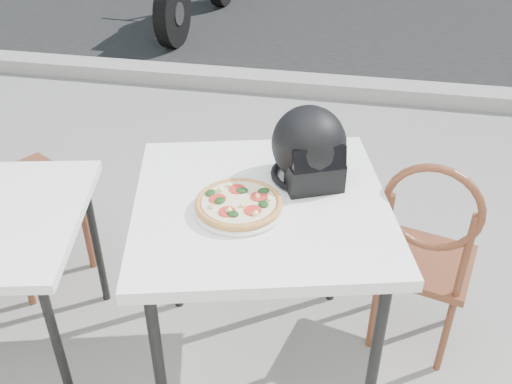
% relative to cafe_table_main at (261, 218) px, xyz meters
% --- Properties ---
extents(ground, '(80.00, 80.00, 0.00)m').
position_rel_cafe_table_main_xyz_m(ground, '(0.03, -0.09, -0.77)').
color(ground, gray).
rests_on(ground, ground).
extents(curb, '(30.00, 0.25, 0.12)m').
position_rel_cafe_table_main_xyz_m(curb, '(0.03, 2.91, -0.71)').
color(curb, gray).
rests_on(curb, ground).
extents(cafe_table_main, '(1.08, 1.08, 0.84)m').
position_rel_cafe_table_main_xyz_m(cafe_table_main, '(0.00, 0.00, 0.00)').
color(cafe_table_main, white).
rests_on(cafe_table_main, ground).
extents(plate, '(0.41, 0.41, 0.02)m').
position_rel_cafe_table_main_xyz_m(plate, '(-0.06, -0.08, 0.09)').
color(plate, white).
rests_on(plate, cafe_table_main).
extents(pizza, '(0.39, 0.39, 0.04)m').
position_rel_cafe_table_main_xyz_m(pizza, '(-0.06, -0.07, 0.11)').
color(pizza, '#C68B48').
rests_on(pizza, plate).
extents(helmet, '(0.36, 0.37, 0.28)m').
position_rel_cafe_table_main_xyz_m(helmet, '(0.14, 0.18, 0.20)').
color(helmet, black).
rests_on(helmet, cafe_table_main).
extents(cafe_chair_main, '(0.45, 0.45, 0.98)m').
position_rel_cafe_table_main_xyz_m(cafe_chair_main, '(0.62, 0.22, -0.22)').
color(cafe_chair_main, brown).
rests_on(cafe_chair_main, ground).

